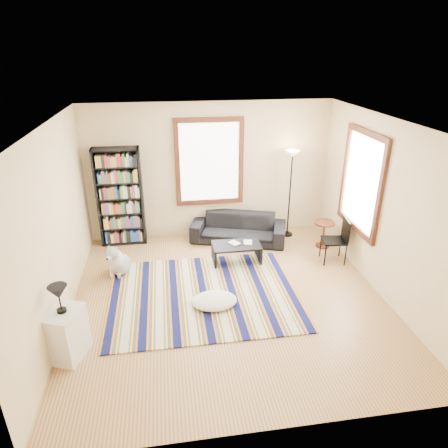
{
  "coord_description": "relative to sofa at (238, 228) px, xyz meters",
  "views": [
    {
      "loc": [
        -0.9,
        -5.39,
        3.78
      ],
      "look_at": [
        0.0,
        0.5,
        1.1
      ],
      "focal_mm": 32.0,
      "sensor_mm": 36.0,
      "label": 1
    }
  ],
  "objects": [
    {
      "name": "floor",
      "position": [
        -0.54,
        -2.05,
        -0.33
      ],
      "size": [
        5.0,
        5.0,
        0.1
      ],
      "primitive_type": "cube",
      "color": "#AB8F4E",
      "rests_on": "ground"
    },
    {
      "name": "ceiling",
      "position": [
        -0.54,
        -2.05,
        2.57
      ],
      "size": [
        5.0,
        5.0,
        0.1
      ],
      "primitive_type": "cube",
      "color": "white",
      "rests_on": "floor"
    },
    {
      "name": "wall_back",
      "position": [
        -0.54,
        0.5,
        1.12
      ],
      "size": [
        5.0,
        0.1,
        2.8
      ],
      "primitive_type": "cube",
      "color": "beige",
      "rests_on": "floor"
    },
    {
      "name": "wall_front",
      "position": [
        -0.54,
        -4.6,
        1.12
      ],
      "size": [
        5.0,
        0.1,
        2.8
      ],
      "primitive_type": "cube",
      "color": "beige",
      "rests_on": "floor"
    },
    {
      "name": "wall_left",
      "position": [
        -3.09,
        -2.05,
        1.12
      ],
      "size": [
        0.1,
        5.0,
        2.8
      ],
      "primitive_type": "cube",
      "color": "beige",
      "rests_on": "floor"
    },
    {
      "name": "wall_right",
      "position": [
        2.01,
        -2.05,
        1.12
      ],
      "size": [
        0.1,
        5.0,
        2.8
      ],
      "primitive_type": "cube",
      "color": "beige",
      "rests_on": "floor"
    },
    {
      "name": "window_back",
      "position": [
        -0.54,
        0.42,
        1.32
      ],
      "size": [
        1.2,
        0.06,
        1.6
      ],
      "primitive_type": "cube",
      "color": "white",
      "rests_on": "wall_back"
    },
    {
      "name": "window_right",
      "position": [
        1.93,
        -1.25,
        1.32
      ],
      "size": [
        0.06,
        1.2,
        1.6
      ],
      "primitive_type": "cube",
      "color": "white",
      "rests_on": "wall_right"
    },
    {
      "name": "rug",
      "position": [
        -0.94,
        -1.9,
        -0.27
      ],
      "size": [
        3.06,
        2.45,
        0.02
      ],
      "primitive_type": "cube",
      "color": "#0C103D",
      "rests_on": "floor"
    },
    {
      "name": "sofa",
      "position": [
        0.0,
        0.0,
        0.0
      ],
      "size": [
        2.08,
        1.32,
        0.57
      ],
      "primitive_type": "imported",
      "rotation": [
        0.0,
        0.0,
        -0.31
      ],
      "color": "black",
      "rests_on": "floor"
    },
    {
      "name": "bookshelf",
      "position": [
        -2.36,
        0.27,
        0.72
      ],
      "size": [
        0.9,
        0.3,
        2.0
      ],
      "primitive_type": "cube",
      "color": "black",
      "rests_on": "floor"
    },
    {
      "name": "coffee_table",
      "position": [
        -0.2,
        -0.88,
        -0.1
      ],
      "size": [
        1.02,
        0.78,
        0.36
      ],
      "primitive_type": "cube",
      "rotation": [
        0.0,
        0.0,
        0.35
      ],
      "color": "black",
      "rests_on": "floor"
    },
    {
      "name": "book_a",
      "position": [
        -0.3,
        -0.88,
        0.09
      ],
      "size": [
        0.26,
        0.24,
        0.02
      ],
      "primitive_type": "imported",
      "rotation": [
        0.0,
        0.0,
        0.56
      ],
      "color": "beige",
      "rests_on": "coffee_table"
    },
    {
      "name": "book_b",
      "position": [
        -0.05,
        -0.83,
        0.08
      ],
      "size": [
        0.19,
        0.23,
        0.02
      ],
      "primitive_type": "imported",
      "rotation": [
        0.0,
        0.0,
        -0.18
      ],
      "color": "beige",
      "rests_on": "coffee_table"
    },
    {
      "name": "floor_cushion",
      "position": [
        -0.8,
        -2.23,
        -0.19
      ],
      "size": [
        0.75,
        0.57,
        0.18
      ],
      "primitive_type": "ellipsoid",
      "rotation": [
        0.0,
        0.0,
        0.05
      ],
      "color": "beige",
      "rests_on": "floor"
    },
    {
      "name": "floor_lamp",
      "position": [
        1.1,
        0.1,
        0.65
      ],
      "size": [
        0.32,
        0.32,
        1.86
      ],
      "primitive_type": null,
      "rotation": [
        0.0,
        0.0,
        -0.06
      ],
      "color": "black",
      "rests_on": "floor"
    },
    {
      "name": "side_table",
      "position": [
        1.66,
        -0.54,
        -0.01
      ],
      "size": [
        0.48,
        0.48,
        0.54
      ],
      "primitive_type": "cylinder",
      "rotation": [
        0.0,
        0.0,
        -0.24
      ],
      "color": "#4E1F13",
      "rests_on": "floor"
    },
    {
      "name": "folding_chair",
      "position": [
        1.61,
        -1.14,
        0.15
      ],
      "size": [
        0.47,
        0.45,
        0.86
      ],
      "primitive_type": "cube",
      "rotation": [
        0.0,
        0.0,
        -0.13
      ],
      "color": "black",
      "rests_on": "floor"
    },
    {
      "name": "white_cabinet",
      "position": [
        -2.84,
        -3.04,
        0.07
      ],
      "size": [
        0.53,
        0.6,
        0.7
      ],
      "primitive_type": "cube",
      "rotation": [
        0.0,
        0.0,
        -0.37
      ],
      "color": "silver",
      "rests_on": "floor"
    },
    {
      "name": "table_lamp",
      "position": [
        -2.84,
        -3.04,
        0.61
      ],
      "size": [
        0.31,
        0.31,
        0.38
      ],
      "primitive_type": null,
      "rotation": [
        0.0,
        0.0,
        0.39
      ],
      "color": "black",
      "rests_on": "white_cabinet"
    },
    {
      "name": "dog",
      "position": [
        -2.35,
        -0.98,
        0.02
      ],
      "size": [
        0.65,
        0.74,
        0.62
      ],
      "primitive_type": null,
      "rotation": [
        0.0,
        0.0,
        -0.41
      ],
      "color": "#B1B1B1",
      "rests_on": "floor"
    }
  ]
}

